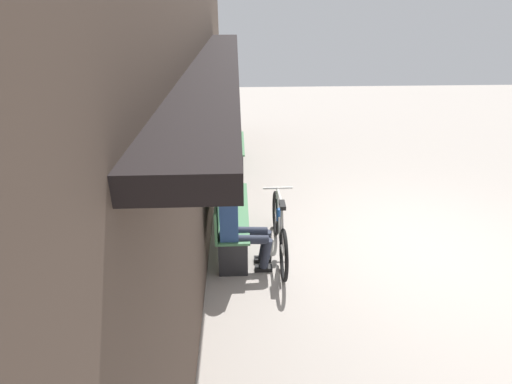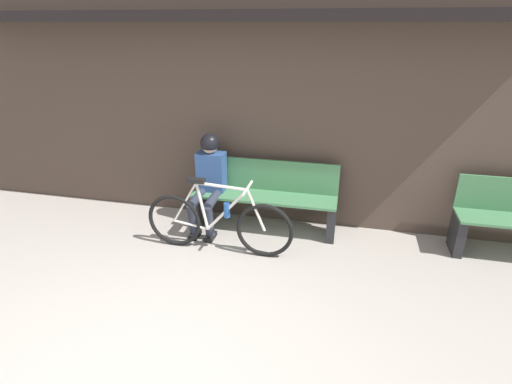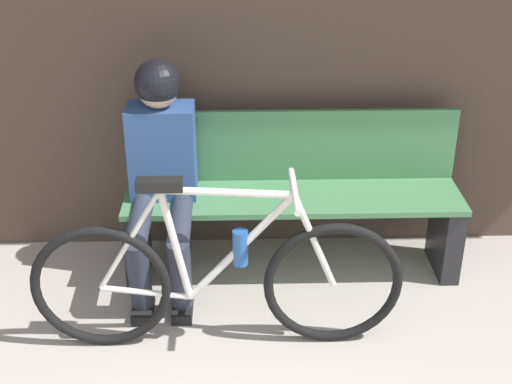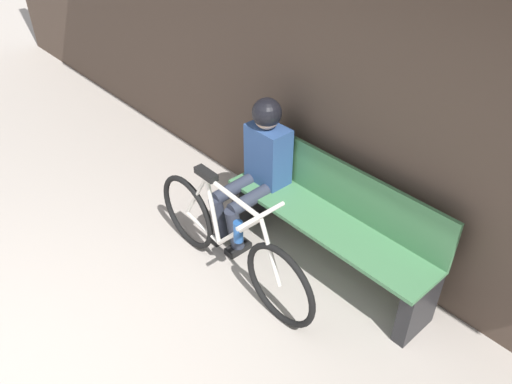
% 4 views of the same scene
% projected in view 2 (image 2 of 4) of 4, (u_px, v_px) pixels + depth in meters
% --- Properties ---
extents(ground_plane, '(24.00, 24.00, 0.00)m').
position_uv_depth(ground_plane, '(138.00, 378.00, 2.96)').
color(ground_plane, '#ADA399').
extents(storefront_wall, '(12.00, 0.56, 3.20)m').
position_uv_depth(storefront_wall, '(237.00, 91.00, 4.86)').
color(storefront_wall, '#4C3D33').
rests_on(storefront_wall, ground_plane).
extents(park_bench_near, '(1.78, 0.42, 0.87)m').
position_uv_depth(park_bench_near, '(265.00, 198.00, 4.97)').
color(park_bench_near, '#477F51').
rests_on(park_bench_near, ground_plane).
extents(bicycle, '(1.71, 0.40, 0.87)m').
position_uv_depth(bicycle, '(218.00, 223.00, 4.48)').
color(bicycle, black).
rests_on(bicycle, ground_plane).
extents(person_seated, '(0.34, 0.64, 1.20)m').
position_uv_depth(person_seated, '(209.00, 176.00, 4.89)').
color(person_seated, '#2D3342').
rests_on(person_seated, ground_plane).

